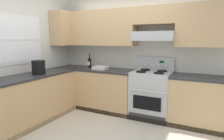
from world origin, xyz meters
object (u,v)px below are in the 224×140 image
object	(u,v)px
wine_bottle	(90,62)
bucket	(39,67)
stove	(151,94)
bowl	(100,68)

from	to	relation	value
wine_bottle	bucket	bearing A→B (deg)	-106.83
bucket	wine_bottle	bearing A→B (deg)	73.17
wine_bottle	bucket	xyz separation A→B (m)	(-0.36, -1.19, 0.01)
stove	bowl	bearing A→B (deg)	-175.88
wine_bottle	bucket	distance (m)	1.24
wine_bottle	stove	bearing A→B (deg)	-3.40
stove	wine_bottle	xyz separation A→B (m)	(-1.50, 0.09, 0.56)
wine_bottle	bowl	world-z (taller)	wine_bottle
bowl	bucket	xyz separation A→B (m)	(-0.74, -1.02, 0.11)
wine_bottle	bowl	distance (m)	0.43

